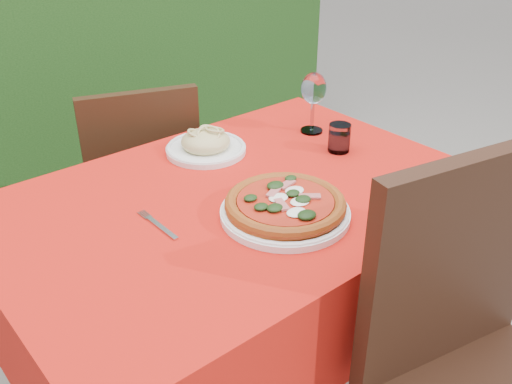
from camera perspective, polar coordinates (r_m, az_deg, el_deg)
hedge at (r=2.75m, az=-23.14°, el=15.24°), size 3.20×0.55×1.78m
dining_table at (r=1.57m, az=-1.74°, el=-5.01°), size 1.26×0.86×0.75m
chair_near at (r=1.34m, az=21.29°, el=-15.47°), size 0.54×0.54×1.01m
chair_far at (r=2.12m, az=-11.31°, el=1.08°), size 0.50×0.50×0.87m
pizza_plate at (r=1.38m, az=2.94°, el=-1.47°), size 0.32×0.32×0.06m
pasta_plate at (r=1.71m, az=-5.04°, el=4.74°), size 0.24×0.24×0.07m
water_glass at (r=1.72m, az=8.32°, el=5.24°), size 0.07×0.07×0.09m
wine_glass at (r=1.81m, az=5.78°, el=10.02°), size 0.08×0.08×0.20m
fork at (r=1.36m, az=-9.42°, el=-3.53°), size 0.02×0.17×0.00m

